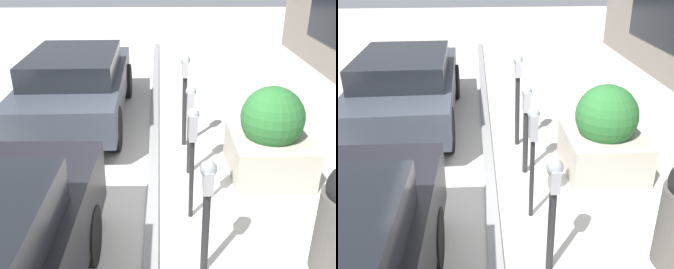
{
  "view_description": "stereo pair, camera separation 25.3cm",
  "coord_description": "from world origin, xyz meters",
  "views": [
    {
      "loc": [
        -4.54,
        -0.04,
        2.99
      ],
      "look_at": [
        0.0,
        -0.13,
        0.88
      ],
      "focal_mm": 42.0,
      "sensor_mm": 36.0,
      "label": 1
    },
    {
      "loc": [
        -4.53,
        0.22,
        2.99
      ],
      "look_at": [
        0.0,
        -0.13,
        0.88
      ],
      "focal_mm": 42.0,
      "sensor_mm": 36.0,
      "label": 2
    }
  ],
  "objects": [
    {
      "name": "ground_plane",
      "position": [
        0.0,
        0.0,
        0.0
      ],
      "size": [
        40.0,
        40.0,
        0.0
      ],
      "primitive_type": "plane",
      "color": "beige"
    },
    {
      "name": "parking_meter_second",
      "position": [
        -0.53,
        -0.4,
        1.04
      ],
      "size": [
        0.16,
        0.14,
        1.44
      ],
      "color": "#232326",
      "rests_on": "ground_plane"
    },
    {
      "name": "planter_box",
      "position": [
        0.53,
        -1.61,
        0.57
      ],
      "size": [
        1.22,
        1.11,
        1.33
      ],
      "color": "#B2A899",
      "rests_on": "ground_plane"
    },
    {
      "name": "curb_strip",
      "position": [
        0.0,
        0.08,
        0.02
      ],
      "size": [
        19.0,
        0.16,
        0.04
      ],
      "color": "gray",
      "rests_on": "ground_plane"
    },
    {
      "name": "parking_meter_middle",
      "position": [
        0.55,
        -0.46,
        0.88
      ],
      "size": [
        0.17,
        0.15,
        1.34
      ],
      "color": "#232326",
      "rests_on": "ground_plane"
    },
    {
      "name": "parking_meter_nearest",
      "position": [
        -1.44,
        -0.47,
        0.88
      ],
      "size": [
        0.19,
        0.16,
        1.28
      ],
      "color": "#232326",
      "rests_on": "ground_plane"
    },
    {
      "name": "parking_meter_fourth",
      "position": [
        1.49,
        -0.43,
        1.04
      ],
      "size": [
        0.18,
        0.15,
        1.55
      ],
      "color": "#232326",
      "rests_on": "ground_plane"
    },
    {
      "name": "parked_car_middle",
      "position": [
        2.61,
        1.52,
        0.75
      ],
      "size": [
        4.27,
        1.82,
        1.36
      ],
      "rotation": [
        0.0,
        0.0,
        0.02
      ],
      "color": "#383D47",
      "rests_on": "ground_plane"
    }
  ]
}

